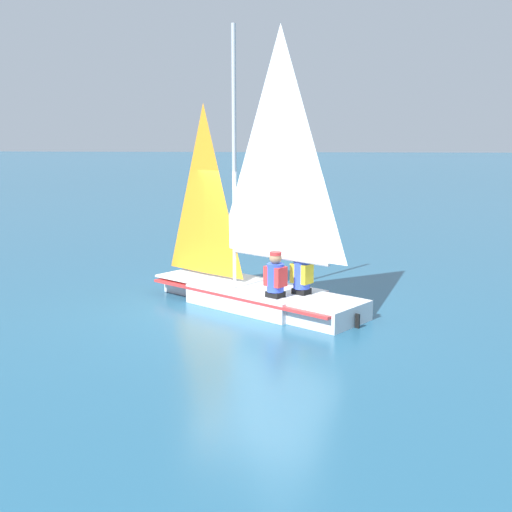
# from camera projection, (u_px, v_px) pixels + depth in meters

# --- Properties ---
(ground_plane) EXTENTS (260.00, 260.00, 0.00)m
(ground_plane) POSITION_uv_depth(u_px,v_px,m) (256.00, 305.00, 12.11)
(ground_plane) COLOR #235675
(sailboat_main) EXTENTS (3.55, 4.27, 5.15)m
(sailboat_main) POSITION_uv_depth(u_px,v_px,m) (256.00, 265.00, 11.97)
(sailboat_main) COLOR silver
(sailboat_main) RESTS_ON ground_plane
(sailor_helm) EXTENTS (0.42, 0.43, 1.16)m
(sailor_helm) POSITION_uv_depth(u_px,v_px,m) (275.00, 282.00, 11.27)
(sailor_helm) COLOR black
(sailor_helm) RESTS_ON ground_plane
(sailor_crew) EXTENTS (0.42, 0.43, 1.16)m
(sailor_crew) POSITION_uv_depth(u_px,v_px,m) (302.00, 279.00, 11.50)
(sailor_crew) COLOR black
(sailor_crew) RESTS_ON ground_plane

